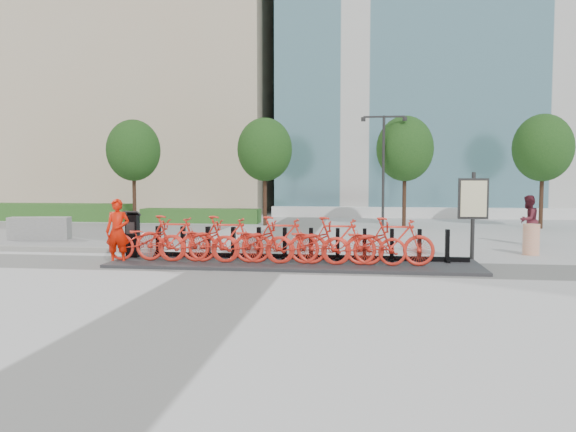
# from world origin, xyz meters

# --- Properties ---
(ground) EXTENTS (120.00, 120.00, 0.00)m
(ground) POSITION_xyz_m (0.00, 0.00, 0.00)
(ground) COLOR #B5B5B5
(tan_building) EXTENTS (26.00, 16.00, 30.00)m
(tan_building) POSITION_xyz_m (-16.00, 26.00, 15.00)
(tan_building) COLOR #BBAF96
(tan_building) RESTS_ON ground
(glass_building) EXTENTS (32.00, 16.00, 24.00)m
(glass_building) POSITION_xyz_m (14.00, 26.00, 12.00)
(glass_building) COLOR teal
(glass_building) RESTS_ON ground
(gravel_patch) EXTENTS (14.00, 14.00, 0.00)m
(gravel_patch) POSITION_xyz_m (-10.00, 7.00, 0.01)
(gravel_patch) COLOR gray
(gravel_patch) RESTS_ON ground
(hedge_a) EXTENTS (10.00, 1.40, 0.90)m
(hedge_a) POSITION_xyz_m (-14.00, 13.50, 0.45)
(hedge_a) COLOR #255C18
(hedge_a) RESTS_ON ground
(hedge_b) EXTENTS (6.00, 1.20, 0.70)m
(hedge_b) POSITION_xyz_m (-5.00, 13.20, 0.35)
(hedge_b) COLOR #255C18
(hedge_b) RESTS_ON ground
(tree_0) EXTENTS (2.60, 2.60, 5.10)m
(tree_0) POSITION_xyz_m (-8.00, 12.00, 3.59)
(tree_0) COLOR #342215
(tree_0) RESTS_ON ground
(tree_1) EXTENTS (2.60, 2.60, 5.10)m
(tree_1) POSITION_xyz_m (-1.50, 12.00, 3.59)
(tree_1) COLOR #342215
(tree_1) RESTS_ON ground
(tree_2) EXTENTS (2.60, 2.60, 5.10)m
(tree_2) POSITION_xyz_m (5.00, 12.00, 3.59)
(tree_2) COLOR #342215
(tree_2) RESTS_ON ground
(tree_3) EXTENTS (2.60, 2.60, 5.10)m
(tree_3) POSITION_xyz_m (11.00, 12.00, 3.59)
(tree_3) COLOR #342215
(tree_3) RESTS_ON ground
(streetlamp) EXTENTS (2.00, 0.20, 5.00)m
(streetlamp) POSITION_xyz_m (4.00, 11.00, 3.13)
(streetlamp) COLOR black
(streetlamp) RESTS_ON ground
(dock_pad) EXTENTS (9.60, 2.40, 0.08)m
(dock_pad) POSITION_xyz_m (1.30, 0.30, 0.04)
(dock_pad) COLOR #2C2C2F
(dock_pad) RESTS_ON ground
(dock_rail_posts) EXTENTS (8.02, 0.50, 0.85)m
(dock_rail_posts) POSITION_xyz_m (1.36, 0.77, 0.51)
(dock_rail_posts) COLOR black
(dock_rail_posts) RESTS_ON dock_pad
(bike_0) EXTENTS (2.09, 0.73, 1.10)m
(bike_0) POSITION_xyz_m (-2.60, -0.05, 0.63)
(bike_0) COLOR red
(bike_0) RESTS_ON dock_pad
(bike_1) EXTENTS (2.03, 0.57, 1.22)m
(bike_1) POSITION_xyz_m (-1.88, -0.05, 0.69)
(bike_1) COLOR red
(bike_1) RESTS_ON dock_pad
(bike_2) EXTENTS (2.09, 0.73, 1.10)m
(bike_2) POSITION_xyz_m (-1.16, -0.05, 0.63)
(bike_2) COLOR red
(bike_2) RESTS_ON dock_pad
(bike_3) EXTENTS (2.03, 0.57, 1.22)m
(bike_3) POSITION_xyz_m (-0.44, -0.05, 0.69)
(bike_3) COLOR red
(bike_3) RESTS_ON dock_pad
(bike_4) EXTENTS (2.09, 0.73, 1.10)m
(bike_4) POSITION_xyz_m (0.28, -0.05, 0.63)
(bike_4) COLOR red
(bike_4) RESTS_ON dock_pad
(bike_5) EXTENTS (2.03, 0.57, 1.22)m
(bike_5) POSITION_xyz_m (1.00, -0.05, 0.69)
(bike_5) COLOR red
(bike_5) RESTS_ON dock_pad
(bike_6) EXTENTS (2.09, 0.73, 1.10)m
(bike_6) POSITION_xyz_m (1.72, -0.05, 0.63)
(bike_6) COLOR red
(bike_6) RESTS_ON dock_pad
(bike_7) EXTENTS (2.03, 0.57, 1.22)m
(bike_7) POSITION_xyz_m (2.44, -0.05, 0.69)
(bike_7) COLOR red
(bike_7) RESTS_ON dock_pad
(bike_8) EXTENTS (2.09, 0.73, 1.10)m
(bike_8) POSITION_xyz_m (3.16, -0.05, 0.63)
(bike_8) COLOR red
(bike_8) RESTS_ON dock_pad
(bike_9) EXTENTS (2.03, 0.57, 1.22)m
(bike_9) POSITION_xyz_m (3.88, -0.05, 0.69)
(bike_9) COLOR red
(bike_9) RESTS_ON dock_pad
(kiosk) EXTENTS (0.41, 0.35, 1.29)m
(kiosk) POSITION_xyz_m (-3.26, 0.61, 0.70)
(kiosk) COLOR black
(kiosk) RESTS_ON dock_pad
(worker_red) EXTENTS (0.67, 0.47, 1.73)m
(worker_red) POSITION_xyz_m (-3.33, -0.18, 0.87)
(worker_red) COLOR red
(worker_red) RESTS_ON ground
(pedestrian) EXTENTS (1.03, 1.03, 1.69)m
(pedestrian) POSITION_xyz_m (8.66, 5.56, 0.85)
(pedestrian) COLOR #521923
(pedestrian) RESTS_ON ground
(construction_barrel) EXTENTS (0.56, 0.56, 0.92)m
(construction_barrel) POSITION_xyz_m (8.06, 3.06, 0.46)
(construction_barrel) COLOR #D65211
(construction_barrel) RESTS_ON ground
(jersey_barrier) EXTENTS (2.23, 0.98, 0.83)m
(jersey_barrier) POSITION_xyz_m (-8.71, 4.96, 0.42)
(jersey_barrier) COLOR #959595
(jersey_barrier) RESTS_ON ground
(map_sign) EXTENTS (0.80, 0.17, 2.44)m
(map_sign) POSITION_xyz_m (6.07, 1.47, 1.61)
(map_sign) COLOR black
(map_sign) RESTS_ON ground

